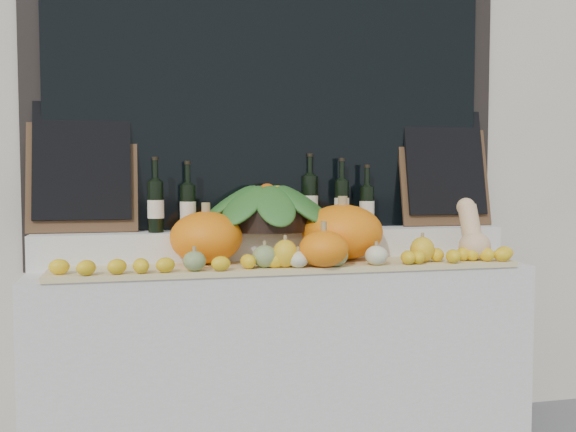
{
  "coord_description": "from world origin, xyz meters",
  "views": [
    {
      "loc": [
        -0.66,
        -1.4,
        1.3
      ],
      "look_at": [
        0.0,
        1.45,
        1.12
      ],
      "focal_mm": 40.0,
      "sensor_mm": 36.0,
      "label": 1
    }
  ],
  "objects_px": {
    "pumpkin_right": "(342,232)",
    "wine_bottle_tall": "(310,201)",
    "butternut_squash": "(472,234)",
    "pumpkin_left": "(206,238)",
    "produce_bowl": "(267,207)"
  },
  "relations": [
    {
      "from": "wine_bottle_tall",
      "to": "pumpkin_left",
      "type": "bearing_deg",
      "value": -155.96
    },
    {
      "from": "wine_bottle_tall",
      "to": "pumpkin_right",
      "type": "bearing_deg",
      "value": -69.86
    },
    {
      "from": "pumpkin_left",
      "to": "pumpkin_right",
      "type": "xyz_separation_m",
      "value": [
        0.65,
        -0.01,
        0.01
      ]
    },
    {
      "from": "butternut_squash",
      "to": "wine_bottle_tall",
      "type": "bearing_deg",
      "value": 151.83
    },
    {
      "from": "pumpkin_right",
      "to": "wine_bottle_tall",
      "type": "bearing_deg",
      "value": 110.14
    },
    {
      "from": "pumpkin_right",
      "to": "produce_bowl",
      "type": "relative_size",
      "value": 0.55
    },
    {
      "from": "produce_bowl",
      "to": "wine_bottle_tall",
      "type": "bearing_deg",
      "value": 20.49
    },
    {
      "from": "pumpkin_left",
      "to": "wine_bottle_tall",
      "type": "bearing_deg",
      "value": 24.04
    },
    {
      "from": "pumpkin_left",
      "to": "produce_bowl",
      "type": "xyz_separation_m",
      "value": [
        0.31,
        0.16,
        0.13
      ]
    },
    {
      "from": "produce_bowl",
      "to": "wine_bottle_tall",
      "type": "distance_m",
      "value": 0.26
    },
    {
      "from": "pumpkin_left",
      "to": "wine_bottle_tall",
      "type": "relative_size",
      "value": 0.87
    },
    {
      "from": "butternut_squash",
      "to": "wine_bottle_tall",
      "type": "distance_m",
      "value": 0.81
    },
    {
      "from": "pumpkin_right",
      "to": "wine_bottle_tall",
      "type": "xyz_separation_m",
      "value": [
        -0.09,
        0.25,
        0.14
      ]
    },
    {
      "from": "pumpkin_left",
      "to": "wine_bottle_tall",
      "type": "distance_m",
      "value": 0.63
    },
    {
      "from": "wine_bottle_tall",
      "to": "butternut_squash",
      "type": "bearing_deg",
      "value": -28.17
    }
  ]
}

